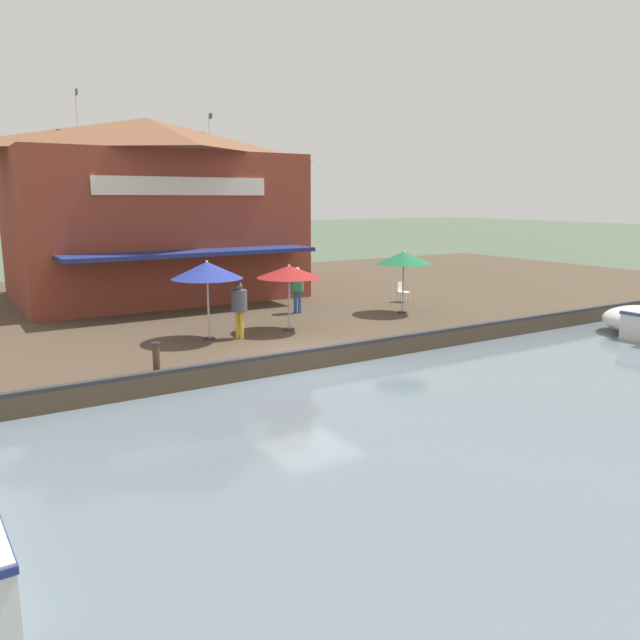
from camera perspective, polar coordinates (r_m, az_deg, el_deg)
name	(u,v)px	position (r m, az deg, el deg)	size (l,w,h in m)	color
ground_plane	(309,373)	(18.10, -1.04, -4.89)	(220.00, 220.00, 0.00)	#4C5B47
quay_deck	(179,307)	(27.82, -12.78, 1.12)	(22.00, 56.00, 0.60)	#4C3D2D
quay_edge_fender	(307,351)	(18.01, -1.21, -2.82)	(0.20, 50.40, 0.10)	#2D2D33
waterfront_restaurant	(151,207)	(29.36, -15.16, 9.92)	(10.51, 12.18, 8.78)	brown
patio_umbrella_far_corner	(289,272)	(20.70, -2.85, 4.42)	(2.16, 2.16, 2.22)	#B7B7B7
patio_umbrella_mid_patio_right	(207,270)	(19.57, -10.29, 4.50)	(2.21, 2.21, 2.50)	#B7B7B7
patio_umbrella_mid_patio_left	(404,258)	(24.14, 7.67, 5.64)	(2.14, 2.14, 2.41)	#B7B7B7
cafe_chair_far_corner_seat	(402,291)	(26.93, 7.52, 2.66)	(0.59, 0.59, 0.85)	white
person_near_entrance	(297,284)	(24.03, -2.09, 3.30)	(0.50, 0.50, 1.78)	#2D5193
person_at_quay_edge	(239,303)	(19.78, -7.40, 1.54)	(0.51, 0.51, 1.79)	gold
mooring_post	(156,357)	(16.45, -14.75, -3.29)	(0.22, 0.22, 0.78)	#473323
tree_upstream_bank	(186,201)	(34.88, -12.14, 10.58)	(3.94, 3.75, 6.21)	brown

